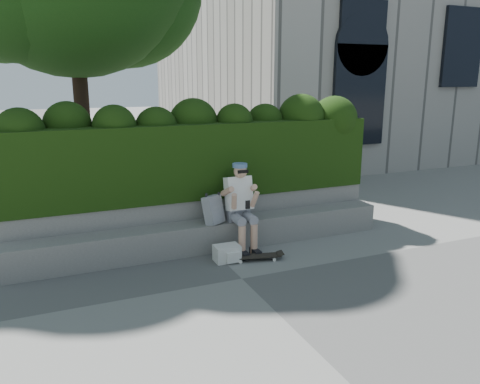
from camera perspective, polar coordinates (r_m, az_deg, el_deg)
name	(u,v)px	position (r m, az deg, el deg)	size (l,w,h in m)	color
ground	(242,279)	(6.45, 0.22, -10.52)	(80.00, 80.00, 0.00)	slate
bench_ledge	(211,235)	(7.45, -3.60, -5.29)	(6.00, 0.45, 0.45)	gray
planter_wall	(201,218)	(7.84, -4.78, -3.20)	(6.00, 0.50, 0.75)	gray
hedge	(196,158)	(7.82, -5.45, 4.09)	(6.00, 1.00, 1.20)	black
person	(240,203)	(7.29, 0.02, -1.37)	(0.40, 0.76, 1.38)	gray
skateboard	(257,256)	(7.04, 2.03, -7.85)	(0.75, 0.35, 0.08)	black
backpack_plaid	(213,210)	(7.24, -3.27, -2.18)	(0.30, 0.16, 0.44)	#B9BABE
backpack_ground	(227,253)	(7.00, -1.60, -7.46)	(0.37, 0.26, 0.24)	silver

